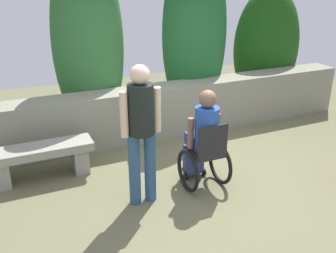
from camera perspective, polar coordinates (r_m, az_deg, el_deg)
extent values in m
plane|color=#666445|center=(5.29, 4.98, -8.34)|extent=(11.38, 11.38, 0.00)
cube|color=gray|center=(6.52, -2.25, 2.07)|extent=(7.48, 0.50, 0.88)
ellipsoid|color=#2D6530|center=(6.53, -11.62, 11.82)|extent=(1.17, 0.82, 3.10)
ellipsoid|color=#1D5829|center=(7.11, 3.92, 13.28)|extent=(1.21, 0.85, 3.16)
ellipsoid|color=#1A4914|center=(8.34, 14.23, 11.25)|extent=(1.44, 1.01, 2.38)
cube|color=gray|center=(5.58, -23.20, -6.38)|extent=(0.20, 0.34, 0.36)
cube|color=gray|center=(5.65, -12.77, -4.66)|extent=(0.20, 0.34, 0.36)
cube|color=gray|center=(5.49, -18.24, -3.32)|extent=(1.39, 0.40, 0.12)
cube|color=black|center=(5.01, 5.42, -3.73)|extent=(0.40, 0.40, 0.06)
cube|color=black|center=(4.77, 6.58, -2.10)|extent=(0.40, 0.04, 0.40)
cube|color=black|center=(5.44, 3.61, -6.17)|extent=(0.28, 0.12, 0.03)
torus|color=black|center=(5.01, 2.92, -6.49)|extent=(0.05, 0.56, 0.56)
torus|color=black|center=(5.22, 7.64, -5.40)|extent=(0.05, 0.56, 0.56)
cylinder|color=black|center=(5.35, 2.61, -7.27)|extent=(0.03, 0.10, 0.10)
cylinder|color=black|center=(5.47, 5.25, -6.65)|extent=(0.03, 0.10, 0.10)
cube|color=navy|center=(5.04, 4.91, -2.15)|extent=(0.30, 0.40, 0.16)
cube|color=navy|center=(5.35, 3.75, -4.71)|extent=(0.26, 0.14, 0.43)
cylinder|color=#274EA7|center=(4.85, 5.69, 0.01)|extent=(0.30, 0.30, 0.50)
cylinder|color=brown|center=(4.84, 3.35, -0.97)|extent=(0.08, 0.08, 0.40)
cylinder|color=brown|center=(5.02, 7.20, -0.26)|extent=(0.08, 0.08, 0.40)
sphere|color=brown|center=(4.72, 5.85, 4.05)|extent=(0.22, 0.22, 0.22)
cylinder|color=#2D5077|center=(4.67, -4.93, -6.38)|extent=(0.14, 0.14, 0.91)
cylinder|color=#2D5077|center=(4.73, -2.64, -5.92)|extent=(0.14, 0.14, 0.91)
cylinder|color=black|center=(4.40, -4.02, 2.48)|extent=(0.30, 0.30, 0.60)
cylinder|color=beige|center=(4.35, -6.48, 1.73)|extent=(0.09, 0.09, 0.54)
cylinder|color=beige|center=(4.48, -1.61, 2.48)|extent=(0.09, 0.09, 0.54)
sphere|color=beige|center=(4.28, -4.16, 7.62)|extent=(0.22, 0.22, 0.22)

